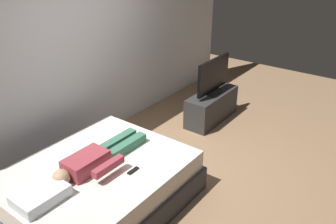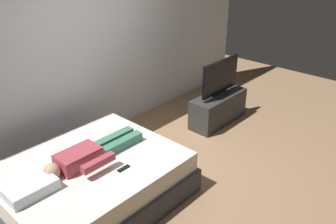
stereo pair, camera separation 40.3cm
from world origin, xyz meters
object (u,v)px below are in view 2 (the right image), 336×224
Objects in this scene: bed at (91,182)px; pillow at (30,188)px; remote at (124,168)px; tv_stand at (218,109)px; tv at (220,79)px; person at (89,155)px.

pillow is at bearing -180.00° from bed.
remote is 2.51m from tv_stand.
remote is 2.51m from tv.
pillow reaches higher than bed.
person is (0.03, 0.02, 0.36)m from bed.
pillow is 3.35m from tv_stand.
bed is 1.62× the size of person.
pillow is 3.34m from tv.
tv_stand is (2.60, 0.05, -0.37)m from person.
pillow is at bearing 156.41° from remote.
pillow is 0.38× the size of person.
tv_stand is at bearing 10.41° from remote.
bed reaches higher than tv_stand.
remote is at bearing -64.86° from bed.
remote is (0.15, -0.40, -0.07)m from person.
remote reaches higher than bed.
bed is at bearing -178.54° from tv.
tv_stand is at bearing 1.01° from person.
pillow reaches higher than tv_stand.
tv_stand is (3.33, 0.07, -0.35)m from pillow.
tv_stand is at bearing 0.00° from tv.
tv is at bearing 1.15° from pillow.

